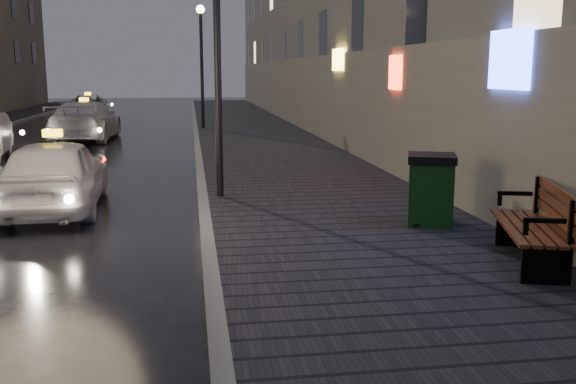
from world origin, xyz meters
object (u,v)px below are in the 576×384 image
object	(u,v)px
bench	(538,225)
taxi_near	(55,174)
taxi_mid	(85,121)
taxi_far	(88,106)
lamp_near	(217,26)
lamp_far	(201,51)
trash_bin	(431,189)

from	to	relation	value
bench	taxi_near	xyz separation A→B (m)	(-6.98, 5.02, 0.04)
taxi_mid	taxi_far	xyz separation A→B (m)	(-1.79, 12.88, -0.09)
lamp_near	lamp_far	world-z (taller)	same
trash_bin	taxi_far	world-z (taller)	taxi_far
lamp_near	trash_bin	size ratio (longest dim) A/B	4.57
bench	taxi_near	distance (m)	8.60
lamp_far	bench	bearing A→B (deg)	-79.73
lamp_near	bench	bearing A→B (deg)	-53.89
lamp_near	taxi_far	size ratio (longest dim) A/B	1.12
bench	taxi_near	bearing A→B (deg)	161.00
lamp_near	bench	distance (m)	7.13
lamp_far	taxi_mid	world-z (taller)	lamp_far
taxi_mid	taxi_far	bearing A→B (deg)	-79.57
lamp_far	lamp_near	bearing A→B (deg)	-90.00
lamp_far	taxi_near	bearing A→B (deg)	-100.85
taxi_near	taxi_far	distance (m)	26.16
trash_bin	taxi_mid	xyz separation A→B (m)	(-7.85, 15.79, 0.01)
lamp_far	trash_bin	world-z (taller)	lamp_far
taxi_mid	trash_bin	bearing A→B (deg)	118.94
lamp_near	bench	size ratio (longest dim) A/B	2.45
lamp_near	taxi_far	bearing A→B (deg)	103.88
trash_bin	taxi_near	distance (m)	6.96
taxi_near	taxi_far	xyz separation A→B (m)	(-3.23, 25.96, -0.05)
lamp_far	trash_bin	distance (m)	19.45
lamp_near	lamp_far	distance (m)	16.00
trash_bin	taxi_near	xyz separation A→B (m)	(-6.41, 2.71, -0.03)
bench	taxi_near	size ratio (longest dim) A/B	0.52
lamp_near	lamp_far	bearing A→B (deg)	90.00
lamp_far	taxi_mid	bearing A→B (deg)	-145.07
bench	taxi_mid	xyz separation A→B (m)	(-8.42, 18.10, 0.08)
taxi_near	taxi_far	bearing A→B (deg)	-84.98
taxi_near	taxi_mid	bearing A→B (deg)	-85.79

